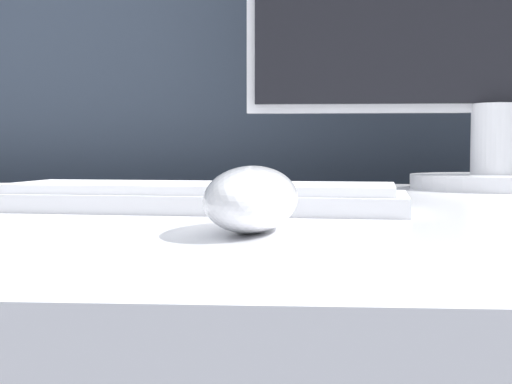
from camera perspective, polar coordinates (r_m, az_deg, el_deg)
partition_panel at (r=1.28m, az=1.42°, el=-2.41°), size 5.00×0.03×1.32m
computer_mouse_near at (r=0.47m, az=-0.32°, el=-0.55°), size 0.07×0.13×0.04m
keyboard at (r=0.65m, az=-4.47°, el=-0.39°), size 0.38×0.17×0.02m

